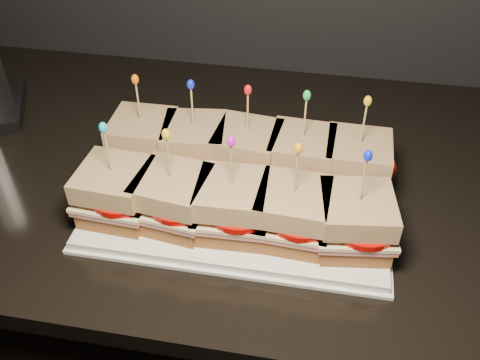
# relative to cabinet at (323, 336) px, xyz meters

# --- Properties ---
(cabinet) EXTENTS (2.22, 0.70, 0.89)m
(cabinet) POSITION_rel_cabinet_xyz_m (0.00, 0.00, 0.00)
(cabinet) COLOR black
(cabinet) RESTS_ON ground
(granite_slab) EXTENTS (2.26, 0.74, 0.03)m
(granite_slab) POSITION_rel_cabinet_xyz_m (0.00, 0.00, 0.46)
(granite_slab) COLOR black
(granite_slab) RESTS_ON cabinet
(platter) EXTENTS (0.46, 0.29, 0.02)m
(platter) POSITION_rel_cabinet_xyz_m (-0.18, -0.10, 0.48)
(platter) COLOR white
(platter) RESTS_ON granite_slab
(platter_rim) EXTENTS (0.48, 0.30, 0.01)m
(platter_rim) POSITION_rel_cabinet_xyz_m (-0.18, -0.10, 0.48)
(platter_rim) COLOR white
(platter_rim) RESTS_ON granite_slab
(sandwich_0_bread_bot) EXTENTS (0.10, 0.10, 0.03)m
(sandwich_0_bread_bot) POSITION_rel_cabinet_xyz_m (-0.35, -0.04, 0.51)
(sandwich_0_bread_bot) COLOR brown
(sandwich_0_bread_bot) RESTS_ON platter
(sandwich_0_ham) EXTENTS (0.11, 0.11, 0.01)m
(sandwich_0_ham) POSITION_rel_cabinet_xyz_m (-0.35, -0.04, 0.53)
(sandwich_0_ham) COLOR #BA5C51
(sandwich_0_ham) RESTS_ON sandwich_0_bread_bot
(sandwich_0_cheese) EXTENTS (0.11, 0.11, 0.01)m
(sandwich_0_cheese) POSITION_rel_cabinet_xyz_m (-0.35, -0.04, 0.53)
(sandwich_0_cheese) COLOR #F7E2AB
(sandwich_0_cheese) RESTS_ON sandwich_0_ham
(sandwich_0_tomato) EXTENTS (0.10, 0.10, 0.01)m
(sandwich_0_tomato) POSITION_rel_cabinet_xyz_m (-0.34, -0.04, 0.54)
(sandwich_0_tomato) COLOR #AF0703
(sandwich_0_tomato) RESTS_ON sandwich_0_cheese
(sandwich_0_bread_top) EXTENTS (0.10, 0.10, 0.03)m
(sandwich_0_bread_top) POSITION_rel_cabinet_xyz_m (-0.35, -0.04, 0.56)
(sandwich_0_bread_top) COLOR brown
(sandwich_0_bread_top) RESTS_ON sandwich_0_tomato
(sandwich_0_pick) EXTENTS (0.00, 0.00, 0.09)m
(sandwich_0_pick) POSITION_rel_cabinet_xyz_m (-0.35, -0.04, 0.61)
(sandwich_0_pick) COLOR tan
(sandwich_0_pick) RESTS_ON sandwich_0_bread_top
(sandwich_0_frill) EXTENTS (0.01, 0.01, 0.02)m
(sandwich_0_frill) POSITION_rel_cabinet_xyz_m (-0.35, -0.04, 0.65)
(sandwich_0_frill) COLOR #E65D0A
(sandwich_0_frill) RESTS_ON sandwich_0_pick
(sandwich_1_bread_bot) EXTENTS (0.11, 0.11, 0.03)m
(sandwich_1_bread_bot) POSITION_rel_cabinet_xyz_m (-0.26, -0.04, 0.51)
(sandwich_1_bread_bot) COLOR brown
(sandwich_1_bread_bot) RESTS_ON platter
(sandwich_1_ham) EXTENTS (0.12, 0.12, 0.01)m
(sandwich_1_ham) POSITION_rel_cabinet_xyz_m (-0.26, -0.04, 0.53)
(sandwich_1_ham) COLOR #BA5C51
(sandwich_1_ham) RESTS_ON sandwich_1_bread_bot
(sandwich_1_cheese) EXTENTS (0.12, 0.12, 0.01)m
(sandwich_1_cheese) POSITION_rel_cabinet_xyz_m (-0.26, -0.04, 0.53)
(sandwich_1_cheese) COLOR #F7E2AB
(sandwich_1_cheese) RESTS_ON sandwich_1_ham
(sandwich_1_tomato) EXTENTS (0.10, 0.10, 0.01)m
(sandwich_1_tomato) POSITION_rel_cabinet_xyz_m (-0.25, -0.04, 0.54)
(sandwich_1_tomato) COLOR #AF0703
(sandwich_1_tomato) RESTS_ON sandwich_1_cheese
(sandwich_1_bread_top) EXTENTS (0.11, 0.11, 0.03)m
(sandwich_1_bread_top) POSITION_rel_cabinet_xyz_m (-0.26, -0.04, 0.56)
(sandwich_1_bread_top) COLOR brown
(sandwich_1_bread_top) RESTS_ON sandwich_1_tomato
(sandwich_1_pick) EXTENTS (0.00, 0.00, 0.09)m
(sandwich_1_pick) POSITION_rel_cabinet_xyz_m (-0.26, -0.04, 0.61)
(sandwich_1_pick) COLOR tan
(sandwich_1_pick) RESTS_ON sandwich_1_bread_top
(sandwich_1_frill) EXTENTS (0.01, 0.01, 0.02)m
(sandwich_1_frill) POSITION_rel_cabinet_xyz_m (-0.26, -0.04, 0.65)
(sandwich_1_frill) COLOR #0E25D0
(sandwich_1_frill) RESTS_ON sandwich_1_pick
(sandwich_2_bread_bot) EXTENTS (0.11, 0.11, 0.03)m
(sandwich_2_bread_bot) POSITION_rel_cabinet_xyz_m (-0.18, -0.04, 0.51)
(sandwich_2_bread_bot) COLOR brown
(sandwich_2_bread_bot) RESTS_ON platter
(sandwich_2_ham) EXTENTS (0.12, 0.11, 0.01)m
(sandwich_2_ham) POSITION_rel_cabinet_xyz_m (-0.18, -0.04, 0.53)
(sandwich_2_ham) COLOR #BA5C51
(sandwich_2_ham) RESTS_ON sandwich_2_bread_bot
(sandwich_2_cheese) EXTENTS (0.12, 0.12, 0.01)m
(sandwich_2_cheese) POSITION_rel_cabinet_xyz_m (-0.18, -0.04, 0.53)
(sandwich_2_cheese) COLOR #F7E2AB
(sandwich_2_cheese) RESTS_ON sandwich_2_ham
(sandwich_2_tomato) EXTENTS (0.10, 0.10, 0.01)m
(sandwich_2_tomato) POSITION_rel_cabinet_xyz_m (-0.16, -0.04, 0.54)
(sandwich_2_tomato) COLOR #AF0703
(sandwich_2_tomato) RESTS_ON sandwich_2_cheese
(sandwich_2_bread_top) EXTENTS (0.11, 0.11, 0.03)m
(sandwich_2_bread_top) POSITION_rel_cabinet_xyz_m (-0.18, -0.04, 0.56)
(sandwich_2_bread_top) COLOR brown
(sandwich_2_bread_top) RESTS_ON sandwich_2_tomato
(sandwich_2_pick) EXTENTS (0.00, 0.00, 0.09)m
(sandwich_2_pick) POSITION_rel_cabinet_xyz_m (-0.18, -0.04, 0.61)
(sandwich_2_pick) COLOR tan
(sandwich_2_pick) RESTS_ON sandwich_2_bread_top
(sandwich_2_frill) EXTENTS (0.01, 0.01, 0.02)m
(sandwich_2_frill) POSITION_rel_cabinet_xyz_m (-0.18, -0.04, 0.65)
(sandwich_2_frill) COLOR red
(sandwich_2_frill) RESTS_ON sandwich_2_pick
(sandwich_3_bread_bot) EXTENTS (0.10, 0.10, 0.03)m
(sandwich_3_bread_bot) POSITION_rel_cabinet_xyz_m (-0.09, -0.04, 0.51)
(sandwich_3_bread_bot) COLOR brown
(sandwich_3_bread_bot) RESTS_ON platter
(sandwich_3_ham) EXTENTS (0.11, 0.11, 0.01)m
(sandwich_3_ham) POSITION_rel_cabinet_xyz_m (-0.09, -0.04, 0.53)
(sandwich_3_ham) COLOR #BA5C51
(sandwich_3_ham) RESTS_ON sandwich_3_bread_bot
(sandwich_3_cheese) EXTENTS (0.11, 0.11, 0.01)m
(sandwich_3_cheese) POSITION_rel_cabinet_xyz_m (-0.09, -0.04, 0.53)
(sandwich_3_cheese) COLOR #F7E2AB
(sandwich_3_cheese) RESTS_ON sandwich_3_ham
(sandwich_3_tomato) EXTENTS (0.10, 0.10, 0.01)m
(sandwich_3_tomato) POSITION_rel_cabinet_xyz_m (-0.08, -0.04, 0.54)
(sandwich_3_tomato) COLOR #AF0703
(sandwich_3_tomato) RESTS_ON sandwich_3_cheese
(sandwich_3_bread_top) EXTENTS (0.10, 0.10, 0.03)m
(sandwich_3_bread_top) POSITION_rel_cabinet_xyz_m (-0.09, -0.04, 0.56)
(sandwich_3_bread_top) COLOR brown
(sandwich_3_bread_top) RESTS_ON sandwich_3_tomato
(sandwich_3_pick) EXTENTS (0.00, 0.00, 0.09)m
(sandwich_3_pick) POSITION_rel_cabinet_xyz_m (-0.09, -0.04, 0.61)
(sandwich_3_pick) COLOR tan
(sandwich_3_pick) RESTS_ON sandwich_3_bread_top
(sandwich_3_frill) EXTENTS (0.01, 0.01, 0.02)m
(sandwich_3_frill) POSITION_rel_cabinet_xyz_m (-0.09, -0.04, 0.65)
(sandwich_3_frill) COLOR green
(sandwich_3_frill) RESTS_ON sandwich_3_pick
(sandwich_4_bread_bot) EXTENTS (0.10, 0.10, 0.03)m
(sandwich_4_bread_bot) POSITION_rel_cabinet_xyz_m (0.00, -0.04, 0.51)
(sandwich_4_bread_bot) COLOR brown
(sandwich_4_bread_bot) RESTS_ON platter
(sandwich_4_ham) EXTENTS (0.11, 0.11, 0.01)m
(sandwich_4_ham) POSITION_rel_cabinet_xyz_m (0.00, -0.04, 0.53)
(sandwich_4_ham) COLOR #BA5C51
(sandwich_4_ham) RESTS_ON sandwich_4_bread_bot
(sandwich_4_cheese) EXTENTS (0.11, 0.11, 0.01)m
(sandwich_4_cheese) POSITION_rel_cabinet_xyz_m (0.00, -0.04, 0.53)
(sandwich_4_cheese) COLOR #F7E2AB
(sandwich_4_cheese) RESTS_ON sandwich_4_ham
(sandwich_4_tomato) EXTENTS (0.10, 0.10, 0.01)m
(sandwich_4_tomato) POSITION_rel_cabinet_xyz_m (0.01, -0.04, 0.54)
(sandwich_4_tomato) COLOR #AF0703
(sandwich_4_tomato) RESTS_ON sandwich_4_cheese
(sandwich_4_bread_top) EXTENTS (0.10, 0.10, 0.03)m
(sandwich_4_bread_top) POSITION_rel_cabinet_xyz_m (0.00, -0.04, 0.56)
(sandwich_4_bread_top) COLOR brown
(sandwich_4_bread_top) RESTS_ON sandwich_4_tomato
(sandwich_4_pick) EXTENTS (0.00, 0.00, 0.09)m
(sandwich_4_pick) POSITION_rel_cabinet_xyz_m (0.00, -0.04, 0.61)
(sandwich_4_pick) COLOR tan
(sandwich_4_pick) RESTS_ON sandwich_4_bread_top
(sandwich_4_frill) EXTENTS (0.01, 0.01, 0.02)m
(sandwich_4_frill) POSITION_rel_cabinet_xyz_m (0.00, -0.04, 0.65)
(sandwich_4_frill) COLOR #E9AB11
(sandwich_4_frill) RESTS_ON sandwich_4_pick
(sandwich_5_bread_bot) EXTENTS (0.10, 0.10, 0.03)m
(sandwich_5_bread_bot) POSITION_rel_cabinet_xyz_m (-0.35, -0.17, 0.51)
(sandwich_5_bread_bot) COLOR brown
(sandwich_5_bread_bot) RESTS_ON platter
(sandwich_5_ham) EXTENTS (0.11, 0.11, 0.01)m
(sandwich_5_ham) POSITION_rel_cabinet_xyz_m (-0.35, -0.17, 0.53)
(sandwich_5_ham) COLOR #BA5C51
(sandwich_5_ham) RESTS_ON sandwich_5_bread_bot
(sandwich_5_cheese) EXTENTS (0.12, 0.11, 0.01)m
(sandwich_5_cheese) POSITION_rel_cabinet_xyz_m (-0.35, -0.17, 0.53)
(sandwich_5_cheese) COLOR #F7E2AB
(sandwich_5_cheese) RESTS_ON sandwich_5_ham
(sandwich_5_tomato) EXTENTS (0.10, 0.10, 0.01)m
(sandwich_5_tomato) POSITION_rel_cabinet_xyz_m (-0.34, -0.18, 0.54)
(sandwich_5_tomato) COLOR #AF0703
(sandwich_5_tomato) RESTS_ON sandwich_5_cheese
(sandwich_5_bread_top) EXTENTS (0.11, 0.11, 0.03)m
(sandwich_5_bread_top) POSITION_rel_cabinet_xyz_m (-0.35, -0.17, 0.56)
(sandwich_5_bread_top) COLOR brown
(sandwich_5_bread_top) RESTS_ON sandwich_5_tomato
(sandwich_5_pick) EXTENTS (0.00, 0.00, 0.09)m
(sandwich_5_pick) POSITION_rel_cabinet_xyz_m (-0.35, -0.17, 0.61)
(sandwich_5_pick) COLOR tan
(sandwich_5_pick) RESTS_ON sandwich_5_bread_top
(sandwich_5_frill) EXTENTS (0.01, 0.01, 0.02)m
(sandwich_5_frill) POSITION_rel_cabinet_xyz_m (-0.35, -0.17, 0.65)
(sandwich_5_frill) COLOR #10ACB9
(sandwich_5_frill) RESTS_ON sandwich_5_pick
(sandwich_6_bread_bot) EXTENTS (0.11, 0.11, 0.03)m
(sandwich_6_bread_bot) POSITION_rel_cabinet_xyz_m (-0.26, -0.17, 0.51)
(sandwich_6_bread_bot) COLOR brown
(sandwich_6_bread_bot) RESTS_ON platter
(sandwich_6_ham) EXTENTS (0.12, 0.12, 0.01)m
(sandwich_6_ham) POSITION_rel_cabinet_xyz_m (-0.26, -0.17, 0.53)
(sandwich_6_ham) COLOR #BA5C51
(sandwich_6_ham) RESTS_ON sandwich_6_bread_bot
(sandwich_6_cheese) EXTENTS (0.12, 0.12, 0.01)m
(sandwich_6_cheese) POSITION_rel_cabinet_xyz_m (-0.26, -0.17, 0.53)
(sandwich_6_cheese) COLOR #F7E2AB
(sandwich_6_cheese) RESTS_ON sandwich_6_ham
(sandwich_6_tomato) EXTENTS (0.10, 0.10, 0.01)m
(sandwich_6_tomato) POSITION_rel_cabinet_xyz_m (-0.25, -0.18, 0.54)
(sandwich_6_tomato) COLOR #AF0703
(sandwich_6_tomato) RESTS_ON sandwich_6_cheese
(sandwich_6_bread_top) EXTENTS (0.11, 0.11, 0.03)m
(sandwich_6_bread_top) POSITION_rel_cabinet_xyz_m (-0.26, -0.17, 0.56)
(sandwich_6_bread_top) COLOR brown
(sandwich_6_bread_top) RESTS_ON sandwich_6_tomato
(sandwich_6_pick) EXTENTS (0.00, 0.00, 0.09)m
(sandwich_6_pick) POSITION_rel_cabinet_xyz_m (-0.26, -0.17, 0.61)
(sandwich_6_pick) COLOR tan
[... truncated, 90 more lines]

